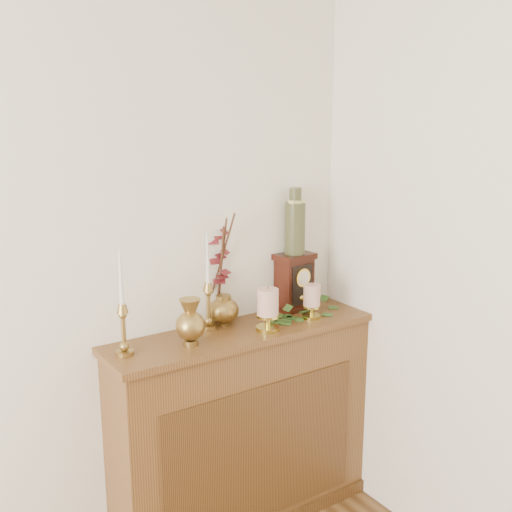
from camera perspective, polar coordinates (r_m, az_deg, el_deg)
console_shelf at (r=2.81m, az=-1.11°, el=-16.41°), size 1.24×0.34×0.93m
candlestick_left at (r=2.33m, az=-12.56°, el=-6.07°), size 0.07×0.07×0.42m
candlestick_center at (r=2.56m, az=-4.57°, el=-4.03°), size 0.07×0.07×0.42m
bud_vase at (r=2.40m, az=-6.28°, el=-6.31°), size 0.12×0.12×0.19m
ginger_jar at (r=2.63m, az=-3.43°, el=-1.65°), size 0.20×0.22×0.50m
pillar_candle_left at (r=2.55m, az=1.13°, el=-4.92°), size 0.10×0.10×0.20m
pillar_candle_right at (r=2.72m, az=5.33°, el=-4.16°), size 0.09×0.09×0.17m
ivy_garland at (r=2.76m, az=3.86°, el=-5.53°), size 0.40×0.19×0.08m
mantel_clock at (r=2.83m, az=3.69°, el=-2.50°), size 0.19×0.14×0.27m
ceramic_vase at (r=2.77m, az=3.73°, el=3.01°), size 0.10×0.10×0.31m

